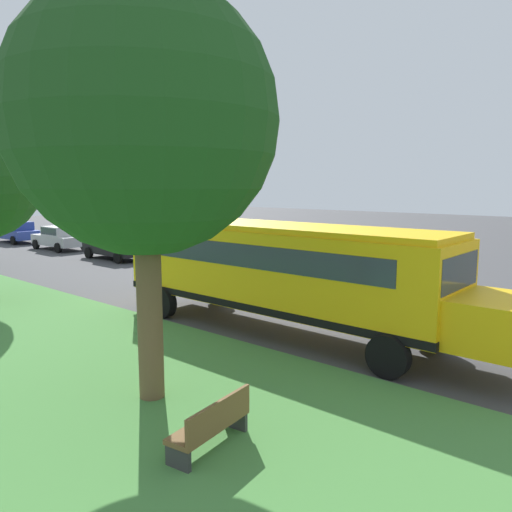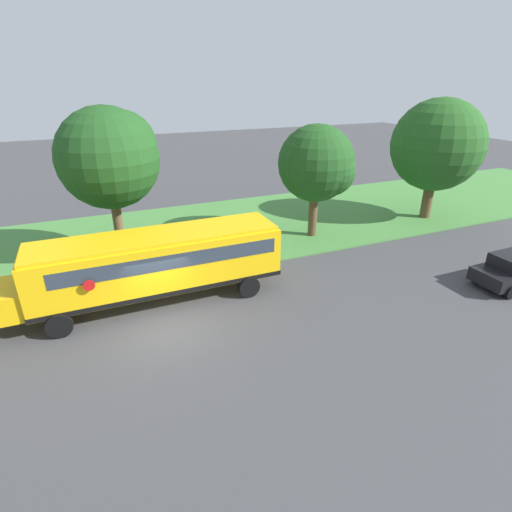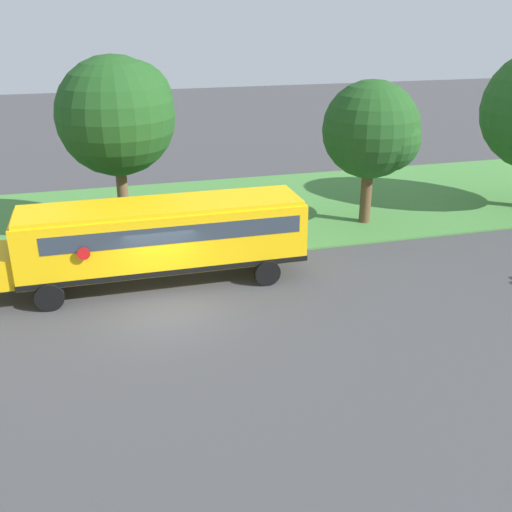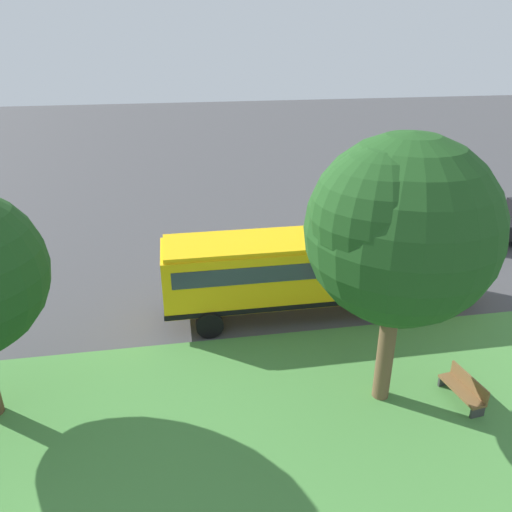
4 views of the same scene
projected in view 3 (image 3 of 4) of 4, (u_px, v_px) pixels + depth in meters
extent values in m
plane|color=#424244|center=(167.00, 311.00, 20.89)|extent=(120.00, 120.00, 0.00)
cube|color=#47843D|center=(141.00, 219.00, 29.77)|extent=(12.00, 80.00, 0.08)
cube|color=yellow|center=(164.00, 236.00, 22.35)|extent=(2.50, 10.50, 2.20)
cube|color=yellow|center=(162.00, 206.00, 21.89)|extent=(2.35, 10.29, 0.16)
cube|color=black|center=(165.00, 260.00, 22.73)|extent=(2.54, 10.54, 0.20)
cube|color=#2D3842|center=(171.00, 223.00, 22.24)|extent=(2.53, 9.24, 0.64)
cube|color=#2D3842|center=(14.00, 237.00, 20.91)|extent=(2.25, 0.12, 0.80)
cylinder|color=red|center=(84.00, 254.00, 20.32)|extent=(0.03, 0.44, 0.44)
cylinder|color=black|center=(49.00, 297.00, 20.76)|extent=(0.30, 1.00, 1.00)
cylinder|color=black|center=(52.00, 269.00, 22.99)|extent=(0.30, 1.00, 1.00)
cylinder|color=black|center=(267.00, 272.00, 22.66)|extent=(0.30, 1.00, 1.00)
cylinder|color=black|center=(250.00, 249.00, 24.89)|extent=(0.30, 1.00, 1.00)
cylinder|color=brown|center=(123.00, 199.00, 26.94)|extent=(0.50, 0.50, 3.58)
sphere|color=#1E4C1C|center=(116.00, 116.00, 25.51)|extent=(5.08, 5.08, 5.08)
sphere|color=#1E4C1C|center=(133.00, 101.00, 25.78)|extent=(3.46, 3.46, 3.46)
cylinder|color=brown|center=(366.00, 195.00, 28.76)|extent=(0.53, 0.53, 2.88)
sphere|color=#1E4C1C|center=(371.00, 129.00, 27.55)|extent=(4.50, 4.50, 4.50)
sphere|color=#1E4C1C|center=(389.00, 139.00, 27.21)|extent=(2.91, 2.91, 2.91)
cube|color=brown|center=(74.00, 227.00, 27.45)|extent=(1.65, 0.71, 0.08)
cube|color=brown|center=(69.00, 223.00, 27.27)|extent=(1.59, 0.27, 0.44)
cube|color=#333333|center=(77.00, 237.00, 26.91)|extent=(0.14, 0.46, 0.45)
cube|color=#333333|center=(73.00, 227.00, 28.17)|extent=(0.14, 0.46, 0.45)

